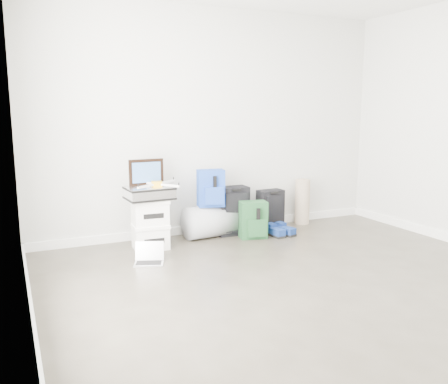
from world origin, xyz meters
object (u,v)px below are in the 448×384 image
briefcase (149,193)px  duffel_bag (210,221)px  large_suitcase (232,211)px  carry_on (271,210)px  laptop (149,258)px  boxes_stack (150,224)px

briefcase → duffel_bag: size_ratio=0.79×
large_suitcase → carry_on: bearing=2.6°
duffel_bag → laptop: bearing=-150.6°
briefcase → large_suitcase: bearing=5.0°
laptop → briefcase: bearing=93.8°
carry_on → briefcase: bearing=-179.1°
large_suitcase → laptop: size_ratio=1.73×
boxes_stack → briefcase: 0.34m
boxes_stack → carry_on: boxes_stack is taller
briefcase → carry_on: size_ratio=0.96×
large_suitcase → briefcase: bearing=-171.7°
boxes_stack → carry_on: 1.63m
duffel_bag → large_suitcase: 0.31m
boxes_stack → duffel_bag: boxes_stack is taller
carry_on → boxes_stack: bearing=-179.1°
boxes_stack → laptop: boxes_stack is taller
large_suitcase → laptop: large_suitcase is taller
carry_on → duffel_bag: bearing=175.9°
briefcase → duffel_bag: bearing=8.4°
duffel_bag → large_suitcase: (0.29, -0.01, 0.10)m
briefcase → laptop: size_ratio=1.43×
briefcase → laptop: briefcase is taller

